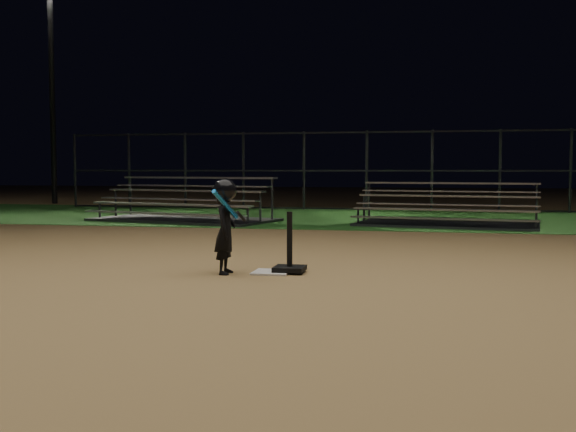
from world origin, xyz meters
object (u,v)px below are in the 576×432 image
(bleacher_left, at_px, (183,212))
(light_pole_left, at_px, (51,71))
(batting_tee, at_px, (290,260))
(child_batter, at_px, (225,223))
(home_plate, at_px, (272,272))
(bleacher_right, at_px, (446,217))

(bleacher_left, distance_m, light_pole_left, 11.69)
(batting_tee, xyz_separation_m, bleacher_left, (-4.31, 7.67, 0.07))
(child_batter, xyz_separation_m, light_pole_left, (-11.45, 15.12, 4.32))
(home_plate, relative_size, batting_tee, 0.60)
(batting_tee, height_order, child_batter, child_batter)
(home_plate, height_order, child_batter, child_batter)
(home_plate, distance_m, light_pole_left, 19.79)
(home_plate, distance_m, bleacher_right, 7.99)
(batting_tee, bearing_deg, light_pole_left, 129.39)
(child_batter, height_order, light_pole_left, light_pole_left)
(light_pole_left, bearing_deg, home_plate, -51.23)
(home_plate, distance_m, batting_tee, 0.27)
(child_batter, relative_size, light_pole_left, 0.14)
(home_plate, relative_size, light_pole_left, 0.05)
(bleacher_left, xyz_separation_m, bleacher_right, (6.41, -0.09, -0.02))
(child_batter, bearing_deg, bleacher_left, 20.16)
(batting_tee, xyz_separation_m, bleacher_right, (2.09, 7.58, 0.05))
(bleacher_left, relative_size, bleacher_right, 1.14)
(batting_tee, relative_size, child_batter, 0.63)
(batting_tee, height_order, light_pole_left, light_pole_left)
(bleacher_right, bearing_deg, batting_tee, -97.14)
(home_plate, xyz_separation_m, batting_tee, (0.22, 0.07, 0.15))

